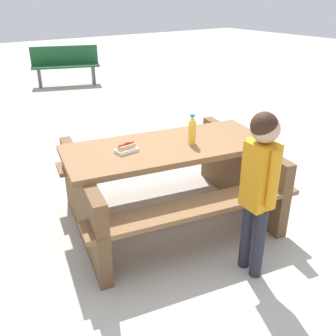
{
  "coord_description": "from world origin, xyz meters",
  "views": [
    {
      "loc": [
        1.74,
        2.46,
        1.96
      ],
      "look_at": [
        0.0,
        0.0,
        0.52
      ],
      "focal_mm": 39.77,
      "sensor_mm": 36.0,
      "label": 1
    }
  ],
  "objects_px": {
    "park_bench_near": "(66,65)",
    "hotdog_tray": "(126,148)",
    "child_in_coat": "(260,176)",
    "picnic_table": "(168,176)",
    "soda_bottle": "(192,130)"
  },
  "relations": [
    {
      "from": "hotdog_tray",
      "to": "child_in_coat",
      "type": "bearing_deg",
      "value": 113.97
    },
    {
      "from": "soda_bottle",
      "to": "picnic_table",
      "type": "bearing_deg",
      "value": -28.47
    },
    {
      "from": "park_bench_near",
      "to": "soda_bottle",
      "type": "bearing_deg",
      "value": 79.05
    },
    {
      "from": "soda_bottle",
      "to": "child_in_coat",
      "type": "relative_size",
      "value": 0.21
    },
    {
      "from": "soda_bottle",
      "to": "park_bench_near",
      "type": "xyz_separation_m",
      "value": [
        -1.18,
        -6.09,
        -0.42
      ]
    },
    {
      "from": "child_in_coat",
      "to": "park_bench_near",
      "type": "relative_size",
      "value": 0.82
    },
    {
      "from": "picnic_table",
      "to": "soda_bottle",
      "type": "height_order",
      "value": "soda_bottle"
    },
    {
      "from": "picnic_table",
      "to": "child_in_coat",
      "type": "bearing_deg",
      "value": 95.04
    },
    {
      "from": "picnic_table",
      "to": "soda_bottle",
      "type": "xyz_separation_m",
      "value": [
        -0.19,
        0.1,
        0.43
      ]
    },
    {
      "from": "child_in_coat",
      "to": "park_bench_near",
      "type": "xyz_separation_m",
      "value": [
        -1.28,
        -6.96,
        -0.36
      ]
    },
    {
      "from": "park_bench_near",
      "to": "hotdog_tray",
      "type": "bearing_deg",
      "value": 73.64
    },
    {
      "from": "picnic_table",
      "to": "hotdog_tray",
      "type": "relative_size",
      "value": 10.98
    },
    {
      "from": "picnic_table",
      "to": "soda_bottle",
      "type": "relative_size",
      "value": 7.7
    },
    {
      "from": "child_in_coat",
      "to": "soda_bottle",
      "type": "bearing_deg",
      "value": -96.55
    },
    {
      "from": "soda_bottle",
      "to": "hotdog_tray",
      "type": "height_order",
      "value": "soda_bottle"
    }
  ]
}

